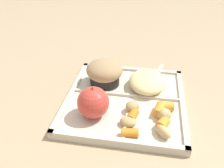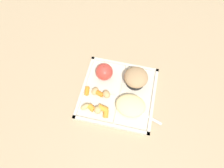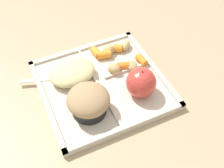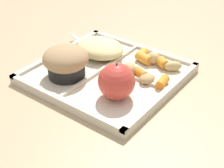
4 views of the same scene
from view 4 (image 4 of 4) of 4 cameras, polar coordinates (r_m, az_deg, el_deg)
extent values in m
plane|color=tan|center=(0.77, -0.85, 1.19)|extent=(6.00, 6.00, 0.00)
cube|color=beige|center=(0.76, -0.85, 1.61)|extent=(0.30, 0.29, 0.01)
cube|color=beige|center=(0.86, 4.93, 6.12)|extent=(0.30, 0.01, 0.01)
cube|color=beige|center=(0.67, -8.25, -2.73)|extent=(0.30, 0.01, 0.01)
cube|color=beige|center=(0.69, 8.77, -1.51)|extent=(0.01, 0.29, 0.01)
cube|color=beige|center=(0.84, -8.78, 5.30)|extent=(0.01, 0.29, 0.01)
cube|color=beige|center=(0.76, -1.56, 2.53)|extent=(0.01, 0.27, 0.01)
cube|color=beige|center=(0.73, 4.50, 0.82)|extent=(0.13, 0.01, 0.01)
sphere|color=#C63D33|center=(0.66, 0.77, 0.43)|extent=(0.07, 0.07, 0.07)
cylinder|color=#4C381E|center=(0.64, 0.80, 3.19)|extent=(0.00, 0.00, 0.01)
cylinder|color=black|center=(0.74, -7.61, 2.44)|extent=(0.08, 0.08, 0.03)
ellipsoid|color=tan|center=(0.73, -7.76, 4.30)|extent=(0.10, 0.10, 0.05)
cylinder|color=orange|center=(0.78, 8.48, 3.51)|extent=(0.03, 0.03, 0.02)
cylinder|color=orange|center=(0.79, 5.33, 4.31)|extent=(0.04, 0.03, 0.02)
cylinder|color=orange|center=(0.82, 5.13, 5.07)|extent=(0.03, 0.03, 0.02)
cylinder|color=orange|center=(0.74, 4.76, 1.78)|extent=(0.03, 0.03, 0.02)
cylinder|color=orange|center=(0.72, 8.43, 0.34)|extent=(0.02, 0.04, 0.02)
ellipsoid|color=tan|center=(0.79, 6.95, 4.36)|extent=(0.04, 0.04, 0.03)
ellipsoid|color=tan|center=(0.75, 2.89, 2.55)|extent=(0.05, 0.05, 0.03)
ellipsoid|color=tan|center=(0.72, 5.88, 0.93)|extent=(0.03, 0.04, 0.02)
ellipsoid|color=tan|center=(0.77, 10.15, 2.96)|extent=(0.04, 0.04, 0.02)
ellipsoid|color=beige|center=(0.82, -2.02, 6.03)|extent=(0.12, 0.10, 0.04)
sphere|color=brown|center=(0.82, -2.01, 5.86)|extent=(0.04, 0.04, 0.04)
sphere|color=brown|center=(0.80, -1.39, 5.08)|extent=(0.03, 0.03, 0.03)
sphere|color=#755B4C|center=(0.82, -2.04, 5.69)|extent=(0.03, 0.03, 0.03)
cube|color=silver|center=(0.89, -5.07, 7.02)|extent=(0.10, 0.04, 0.00)
cube|color=silver|center=(0.84, -2.66, 5.34)|extent=(0.04, 0.03, 0.00)
cylinder|color=silver|center=(0.81, -2.19, 4.41)|extent=(0.02, 0.01, 0.00)
cylinder|color=silver|center=(0.82, -1.62, 4.60)|extent=(0.02, 0.01, 0.00)
cylinder|color=silver|center=(0.82, -1.06, 4.79)|extent=(0.02, 0.01, 0.00)
camera|label=1|loc=(0.57, 49.82, 20.39)|focal=38.63mm
camera|label=2|loc=(1.02, 13.95, 52.56)|focal=31.29mm
camera|label=3|loc=(0.60, -58.03, 35.67)|focal=45.46mm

